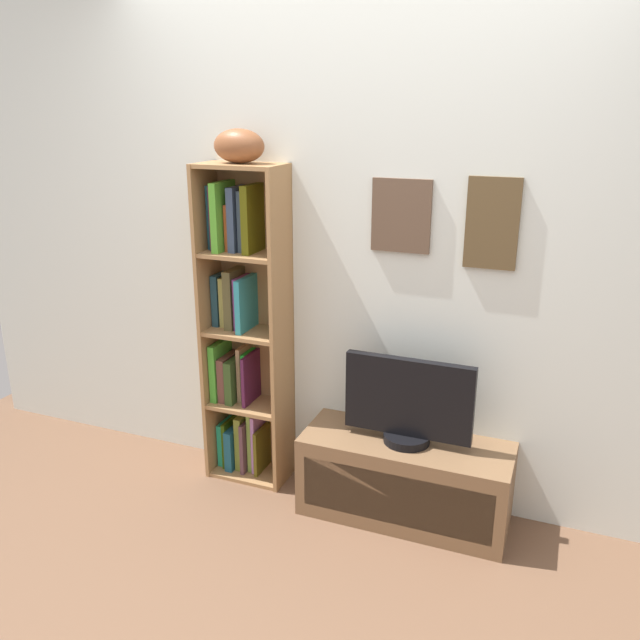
% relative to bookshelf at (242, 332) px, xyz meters
% --- Properties ---
extents(ground, '(5.20, 5.20, 0.04)m').
position_rel_bookshelf_xyz_m(ground, '(0.60, -1.00, -0.83)').
color(ground, brown).
extents(back_wall, '(4.80, 0.08, 2.50)m').
position_rel_bookshelf_xyz_m(back_wall, '(0.60, 0.13, 0.45)').
color(back_wall, silver).
rests_on(back_wall, ground).
extents(bookshelf, '(0.43, 0.25, 1.66)m').
position_rel_bookshelf_xyz_m(bookshelf, '(0.00, 0.00, 0.00)').
color(bookshelf, '#9B7146').
rests_on(bookshelf, ground).
extents(football, '(0.27, 0.18, 0.16)m').
position_rel_bookshelf_xyz_m(football, '(0.04, -0.03, 0.93)').
color(football, brown).
rests_on(football, bookshelf).
extents(tv_stand, '(1.00, 0.38, 0.40)m').
position_rel_bookshelf_xyz_m(tv_stand, '(0.91, -0.10, -0.60)').
color(tv_stand, brown).
rests_on(tv_stand, ground).
extents(television, '(0.60, 0.22, 0.42)m').
position_rel_bookshelf_xyz_m(television, '(0.91, -0.10, -0.20)').
color(television, black).
rests_on(television, tv_stand).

